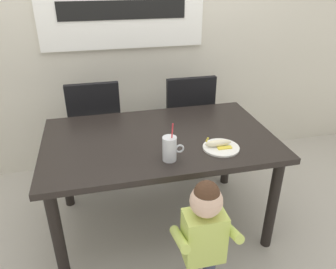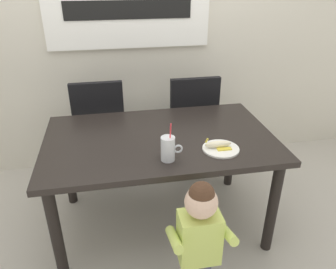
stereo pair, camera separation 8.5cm
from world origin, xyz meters
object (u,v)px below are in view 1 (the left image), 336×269
object	(u,v)px
dining_chair_right	(187,119)
snack_plate	(221,148)
peeled_banana	(219,143)
toddler_standing	(204,231)
milk_cup	(170,150)
dining_chair_left	(96,126)
dining_table	(159,149)

from	to	relation	value
dining_chair_right	snack_plate	xyz separation A→B (m)	(-0.05, -0.92, 0.21)
dining_chair_right	peeled_banana	world-z (taller)	dining_chair_right
dining_chair_right	toddler_standing	world-z (taller)	dining_chair_right
peeled_banana	milk_cup	bearing A→B (deg)	-168.06
dining_chair_left	milk_cup	xyz separation A→B (m)	(0.42, -1.01, 0.27)
dining_chair_left	dining_chair_right	size ratio (longest dim) A/B	1.00
toddler_standing	peeled_banana	world-z (taller)	toddler_standing
snack_plate	toddler_standing	bearing A→B (deg)	-119.44
toddler_standing	dining_chair_right	bearing A→B (deg)	77.72
dining_table	peeled_banana	size ratio (longest dim) A/B	8.90
dining_table	toddler_standing	size ratio (longest dim) A/B	1.83
dining_chair_left	toddler_standing	bearing A→B (deg)	109.98
milk_cup	snack_plate	size ratio (longest dim) A/B	1.09
milk_cup	peeled_banana	distance (m)	0.34
dining_table	toddler_standing	distance (m)	0.71
dining_chair_left	peeled_banana	bearing A→B (deg)	128.41
dining_table	dining_chair_left	world-z (taller)	dining_chair_left
dining_chair_left	peeled_banana	xyz separation A→B (m)	(0.75, -0.94, 0.24)
milk_cup	snack_plate	bearing A→B (deg)	9.30
dining_chair_left	toddler_standing	xyz separation A→B (m)	(0.51, -1.40, -0.02)
dining_chair_right	milk_cup	size ratio (longest dim) A/B	3.83
dining_table	peeled_banana	bearing A→B (deg)	-34.61
dining_table	snack_plate	world-z (taller)	snack_plate
dining_chair_left	dining_table	bearing A→B (deg)	120.10
snack_plate	dining_table	bearing A→B (deg)	144.85
dining_table	dining_chair_right	bearing A→B (deg)	59.77
toddler_standing	milk_cup	bearing A→B (deg)	103.26
dining_chair_right	toddler_standing	xyz separation A→B (m)	(-0.30, -1.36, -0.02)
dining_table	snack_plate	bearing A→B (deg)	-35.15
peeled_banana	dining_chair_left	bearing A→B (deg)	128.41
dining_chair_left	peeled_banana	distance (m)	1.22
toddler_standing	dining_table	bearing A→B (deg)	97.97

